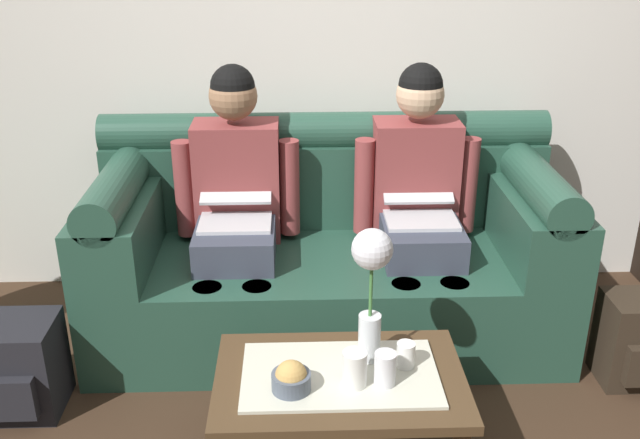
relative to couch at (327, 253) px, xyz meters
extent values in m
cube|color=#234738|center=(0.00, -0.07, -0.16)|extent=(2.07, 0.88, 0.42)
cube|color=#234738|center=(0.00, 0.26, 0.25)|extent=(2.07, 0.22, 0.40)
cylinder|color=#234738|center=(0.00, 0.26, 0.50)|extent=(2.07, 0.18, 0.18)
cube|color=#234738|center=(-0.89, -0.07, 0.19)|extent=(0.28, 0.88, 0.28)
cylinder|color=#234738|center=(-0.89, -0.07, 0.37)|extent=(0.18, 0.88, 0.18)
cube|color=#234738|center=(0.89, -0.07, 0.19)|extent=(0.28, 0.88, 0.28)
cylinder|color=#234738|center=(0.89, -0.07, 0.37)|extent=(0.18, 0.88, 0.18)
cube|color=#383D4C|center=(-0.40, -0.13, 0.12)|extent=(0.34, 0.40, 0.15)
cylinder|color=#383D4C|center=(-0.50, -0.39, -0.16)|extent=(0.12, 0.12, 0.42)
cylinder|color=#383D4C|center=(-0.30, -0.39, -0.16)|extent=(0.12, 0.12, 0.42)
cube|color=brown|center=(-0.40, 0.11, 0.32)|extent=(0.38, 0.22, 0.54)
cylinder|color=brown|center=(-0.64, 0.07, 0.30)|extent=(0.09, 0.09, 0.44)
cylinder|color=brown|center=(-0.17, 0.07, 0.30)|extent=(0.09, 0.09, 0.44)
sphere|color=#936B4C|center=(-0.40, 0.09, 0.71)|extent=(0.21, 0.21, 0.21)
sphere|color=black|center=(-0.40, 0.09, 0.75)|extent=(0.19, 0.19, 0.19)
cube|color=silver|center=(-0.40, -0.11, 0.20)|extent=(0.31, 0.22, 0.02)
cube|color=silver|center=(-0.40, 0.04, 0.31)|extent=(0.31, 0.20, 0.09)
cube|color=black|center=(-0.40, 0.03, 0.31)|extent=(0.27, 0.18, 0.07)
cube|color=#383D4C|center=(0.40, -0.13, 0.12)|extent=(0.34, 0.40, 0.15)
cylinder|color=#383D4C|center=(0.30, -0.39, -0.16)|extent=(0.12, 0.12, 0.42)
cylinder|color=#383D4C|center=(0.50, -0.39, -0.16)|extent=(0.12, 0.12, 0.42)
cube|color=brown|center=(0.40, 0.11, 0.32)|extent=(0.38, 0.22, 0.54)
cylinder|color=brown|center=(0.17, 0.07, 0.30)|extent=(0.09, 0.09, 0.44)
cylinder|color=brown|center=(0.64, 0.07, 0.30)|extent=(0.09, 0.09, 0.44)
sphere|color=tan|center=(0.40, 0.09, 0.71)|extent=(0.21, 0.21, 0.21)
sphere|color=black|center=(0.40, 0.09, 0.75)|extent=(0.19, 0.19, 0.19)
cube|color=silver|center=(0.40, -0.11, 0.20)|extent=(0.31, 0.22, 0.02)
cube|color=silver|center=(0.40, 0.05, 0.31)|extent=(0.31, 0.19, 0.11)
cube|color=black|center=(0.40, 0.04, 0.30)|extent=(0.27, 0.17, 0.09)
cube|color=#47331E|center=(0.00, -0.95, -0.01)|extent=(0.84, 0.55, 0.04)
cube|color=beige|center=(0.00, -0.95, 0.01)|extent=(0.66, 0.38, 0.01)
cylinder|color=#47331E|center=(-0.37, -0.73, -0.20)|extent=(0.06, 0.06, 0.34)
cylinder|color=#47331E|center=(0.37, -0.73, -0.20)|extent=(0.06, 0.06, 0.34)
cylinder|color=silver|center=(0.10, -0.87, 0.10)|extent=(0.08, 0.08, 0.17)
cylinder|color=#3D7538|center=(0.10, -0.87, 0.29)|extent=(0.01, 0.01, 0.20)
sphere|color=silver|center=(0.10, -0.87, 0.44)|extent=(0.14, 0.14, 0.14)
cylinder|color=#4C5666|center=(-0.16, -1.03, 0.05)|extent=(0.13, 0.13, 0.06)
sphere|color=tan|center=(-0.16, -1.03, 0.07)|extent=(0.10, 0.10, 0.10)
cylinder|color=silver|center=(0.14, -1.01, 0.07)|extent=(0.07, 0.07, 0.12)
cylinder|color=white|center=(0.04, -1.01, 0.08)|extent=(0.08, 0.08, 0.12)
cylinder|color=white|center=(0.22, -0.92, 0.06)|extent=(0.06, 0.06, 0.09)
cube|color=black|center=(-1.22, -0.58, -0.18)|extent=(0.31, 0.27, 0.38)
cube|color=black|center=(-1.22, -0.73, -0.22)|extent=(0.22, 0.05, 0.17)
cube|color=#2D2319|center=(1.27, -0.48, -0.18)|extent=(0.31, 0.23, 0.38)
camera|label=1|loc=(-0.14, -2.92, 1.43)|focal=39.85mm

